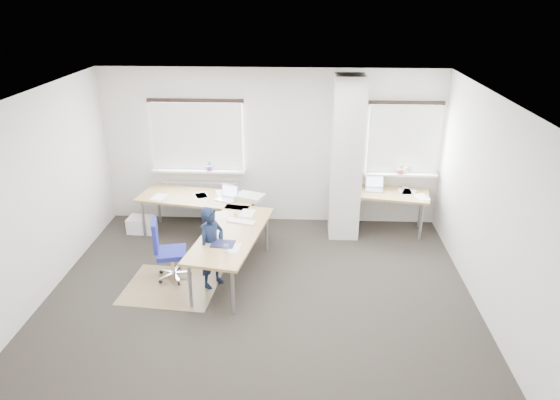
{
  "coord_description": "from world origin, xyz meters",
  "views": [
    {
      "loc": [
        0.59,
        -6.01,
        4.02
      ],
      "look_at": [
        0.24,
        0.9,
        1.07
      ],
      "focal_mm": 32.0,
      "sensor_mm": 36.0,
      "label": 1
    }
  ],
  "objects_px": {
    "desk_side": "(388,194)",
    "person": "(212,247)",
    "task_chair": "(170,262)",
    "desk_main": "(216,215)"
  },
  "relations": [
    {
      "from": "task_chair",
      "to": "desk_main",
      "type": "bearing_deg",
      "value": 40.16
    },
    {
      "from": "desk_side",
      "to": "task_chair",
      "type": "height_order",
      "value": "desk_side"
    },
    {
      "from": "desk_side",
      "to": "person",
      "type": "xyz_separation_m",
      "value": [
        -2.77,
        -1.96,
        -0.07
      ]
    },
    {
      "from": "person",
      "to": "desk_side",
      "type": "bearing_deg",
      "value": -20.19
    },
    {
      "from": "person",
      "to": "task_chair",
      "type": "bearing_deg",
      "value": 111.88
    },
    {
      "from": "desk_side",
      "to": "person",
      "type": "relative_size",
      "value": 1.22
    },
    {
      "from": "desk_side",
      "to": "person",
      "type": "height_order",
      "value": "person"
    },
    {
      "from": "task_chair",
      "to": "desk_side",
      "type": "bearing_deg",
      "value": 14.74
    },
    {
      "from": "desk_main",
      "to": "person",
      "type": "distance_m",
      "value": 0.93
    },
    {
      "from": "desk_side",
      "to": "person",
      "type": "bearing_deg",
      "value": -134.78
    }
  ]
}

